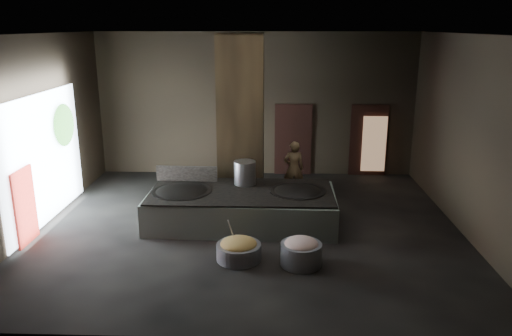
{
  "coord_description": "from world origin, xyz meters",
  "views": [
    {
      "loc": [
        0.56,
        -11.2,
        4.69
      ],
      "look_at": [
        0.14,
        0.75,
        1.25
      ],
      "focal_mm": 35.0,
      "sensor_mm": 36.0,
      "label": 1
    }
  ],
  "objects_px": {
    "cook": "(294,168)",
    "meat_basin": "(301,254)",
    "hearth_platform": "(242,208)",
    "wok_right": "(297,194)",
    "stock_pot": "(245,173)",
    "veg_basin": "(239,252)",
    "wok_left": "(182,194)"
  },
  "relations": [
    {
      "from": "wok_left",
      "to": "meat_basin",
      "type": "distance_m",
      "value": 3.53
    },
    {
      "from": "wok_left",
      "to": "cook",
      "type": "height_order",
      "value": "cook"
    },
    {
      "from": "hearth_platform",
      "to": "cook",
      "type": "xyz_separation_m",
      "value": [
        1.34,
        2.18,
        0.39
      ]
    },
    {
      "from": "stock_pot",
      "to": "meat_basin",
      "type": "bearing_deg",
      "value": -64.57
    },
    {
      "from": "cook",
      "to": "veg_basin",
      "type": "height_order",
      "value": "cook"
    },
    {
      "from": "wok_left",
      "to": "cook",
      "type": "distance_m",
      "value": 3.57
    },
    {
      "from": "cook",
      "to": "meat_basin",
      "type": "distance_m",
      "value": 4.38
    },
    {
      "from": "hearth_platform",
      "to": "veg_basin",
      "type": "xyz_separation_m",
      "value": [
        0.06,
        -1.97,
        -0.22
      ]
    },
    {
      "from": "wok_right",
      "to": "cook",
      "type": "height_order",
      "value": "cook"
    },
    {
      "from": "wok_left",
      "to": "wok_right",
      "type": "height_order",
      "value": "wok_left"
    },
    {
      "from": "hearth_platform",
      "to": "wok_right",
      "type": "height_order",
      "value": "wok_right"
    },
    {
      "from": "wok_left",
      "to": "cook",
      "type": "relative_size",
      "value": 0.9
    },
    {
      "from": "cook",
      "to": "veg_basin",
      "type": "bearing_deg",
      "value": 68.85
    },
    {
      "from": "veg_basin",
      "to": "meat_basin",
      "type": "distance_m",
      "value": 1.29
    },
    {
      "from": "cook",
      "to": "hearth_platform",
      "type": "bearing_deg",
      "value": 54.4
    },
    {
      "from": "wok_left",
      "to": "veg_basin",
      "type": "relative_size",
      "value": 1.53
    },
    {
      "from": "wok_left",
      "to": "wok_right",
      "type": "bearing_deg",
      "value": 2.05
    },
    {
      "from": "wok_left",
      "to": "meat_basin",
      "type": "xyz_separation_m",
      "value": [
        2.79,
        -2.11,
        -0.52
      ]
    },
    {
      "from": "cook",
      "to": "meat_basin",
      "type": "relative_size",
      "value": 1.88
    },
    {
      "from": "wok_left",
      "to": "wok_right",
      "type": "relative_size",
      "value": 1.07
    },
    {
      "from": "wok_right",
      "to": "meat_basin",
      "type": "bearing_deg",
      "value": -90.3
    },
    {
      "from": "wok_right",
      "to": "stock_pot",
      "type": "relative_size",
      "value": 2.25
    },
    {
      "from": "wok_right",
      "to": "hearth_platform",
      "type": "bearing_deg",
      "value": -177.88
    },
    {
      "from": "hearth_platform",
      "to": "cook",
      "type": "bearing_deg",
      "value": 59.93
    },
    {
      "from": "wok_left",
      "to": "meat_basin",
      "type": "height_order",
      "value": "wok_left"
    },
    {
      "from": "wok_right",
      "to": "cook",
      "type": "relative_size",
      "value": 0.84
    },
    {
      "from": "wok_right",
      "to": "wok_left",
      "type": "bearing_deg",
      "value": -177.95
    },
    {
      "from": "hearth_platform",
      "to": "meat_basin",
      "type": "relative_size",
      "value": 5.37
    },
    {
      "from": "hearth_platform",
      "to": "veg_basin",
      "type": "bearing_deg",
      "value": -86.73
    },
    {
      "from": "hearth_platform",
      "to": "meat_basin",
      "type": "height_order",
      "value": "hearth_platform"
    },
    {
      "from": "wok_right",
      "to": "stock_pot",
      "type": "bearing_deg",
      "value": 158.96
    },
    {
      "from": "veg_basin",
      "to": "meat_basin",
      "type": "xyz_separation_m",
      "value": [
        1.28,
        -0.19,
        0.06
      ]
    }
  ]
}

